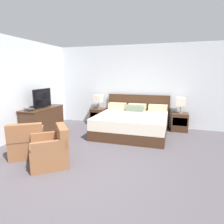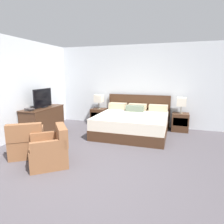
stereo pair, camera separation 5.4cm
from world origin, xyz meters
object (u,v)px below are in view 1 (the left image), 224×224
(tv, at_px, (42,98))
(book_red_cover, at_px, (29,110))
(nightstand_right, at_px, (180,122))
(dresser, at_px, (43,120))
(nightstand_left, at_px, (99,116))
(table_lamp_left, at_px, (98,99))
(bed, at_px, (132,123))
(table_lamp_right, at_px, (181,102))
(armchair_by_window, at_px, (27,143))
(book_blue_cover, at_px, (29,109))
(armchair_companion, at_px, (51,151))

(tv, relative_size, book_red_cover, 4.11)
(nightstand_right, height_order, dresser, dresser)
(tv, bearing_deg, dresser, -93.91)
(nightstand_left, distance_m, table_lamp_left, 0.63)
(table_lamp_left, xyz_separation_m, dresser, (-1.19, -1.49, -0.51))
(nightstand_left, height_order, book_red_cover, book_red_cover)
(bed, xyz_separation_m, table_lamp_right, (1.35, 0.70, 0.59))
(nightstand_right, bearing_deg, armchair_by_window, -136.49)
(dresser, xyz_separation_m, book_red_cover, (-0.01, -0.54, 0.40))
(nightstand_right, relative_size, armchair_by_window, 0.58)
(nightstand_right, bearing_deg, dresser, -159.06)
(bed, height_order, table_lamp_left, bed)
(nightstand_right, bearing_deg, book_blue_cover, -152.47)
(book_red_cover, distance_m, book_blue_cover, 0.03)
(table_lamp_right, distance_m, tv, 4.15)
(bed, xyz_separation_m, nightstand_left, (-1.35, 0.70, -0.04))
(bed, xyz_separation_m, book_red_cover, (-2.55, -1.32, 0.48))
(bed, bearing_deg, book_blue_cover, -152.48)
(tv, bearing_deg, armchair_companion, -50.85)
(table_lamp_left, xyz_separation_m, tv, (-1.19, -1.45, 0.13))
(dresser, bearing_deg, nightstand_right, 20.94)
(nightstand_right, height_order, table_lamp_left, table_lamp_left)
(book_blue_cover, height_order, armchair_companion, book_blue_cover)
(bed, bearing_deg, armchair_by_window, -128.33)
(dresser, xyz_separation_m, tv, (0.00, 0.04, 0.64))
(table_lamp_right, relative_size, dresser, 0.34)
(nightstand_left, xyz_separation_m, table_lamp_left, (-0.00, 0.00, 0.63))
(nightstand_left, distance_m, nightstand_right, 2.70)
(table_lamp_left, relative_size, dresser, 0.34)
(nightstand_right, xyz_separation_m, tv, (-3.88, -1.45, 0.76))
(nightstand_left, relative_size, book_blue_cover, 2.32)
(armchair_companion, bearing_deg, bed, 67.05)
(armchair_by_window, height_order, armchair_companion, same)
(table_lamp_left, bearing_deg, armchair_by_window, -99.06)
(book_red_cover, height_order, armchair_companion, book_red_cover)
(armchair_companion, bearing_deg, nightstand_right, 53.22)
(table_lamp_right, relative_size, tv, 0.62)
(table_lamp_right, relative_size, book_red_cover, 2.55)
(tv, distance_m, armchair_by_window, 1.88)
(book_red_cover, bearing_deg, bed, 27.43)
(nightstand_left, relative_size, dresser, 0.39)
(nightstand_left, xyz_separation_m, nightstand_right, (2.70, 0.00, 0.00))
(tv, bearing_deg, nightstand_right, 20.47)
(table_lamp_right, distance_m, armchair_by_window, 4.43)
(table_lamp_left, distance_m, armchair_by_window, 3.12)
(armchair_companion, bearing_deg, dresser, 129.79)
(dresser, distance_m, armchair_by_window, 1.69)
(nightstand_right, height_order, book_red_cover, book_red_cover)
(bed, relative_size, book_blue_cover, 8.59)
(table_lamp_right, distance_m, dresser, 4.19)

